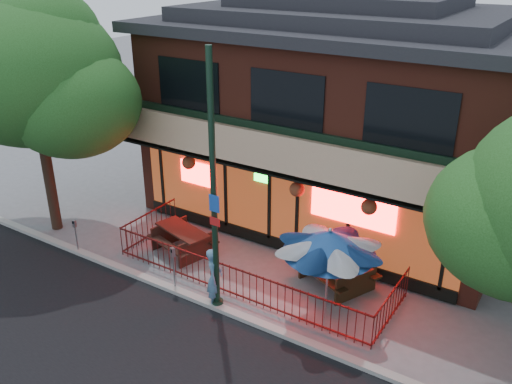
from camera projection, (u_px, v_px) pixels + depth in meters
ground at (226, 299)px, 15.13m from camera, size 80.00×80.00×0.00m
curb at (215, 306)px, 14.72m from camera, size 80.00×0.25×0.12m
restaurant_building at (341, 100)px, 18.93m from camera, size 12.96×9.49×8.05m
patio_fence at (236, 272)px, 15.26m from camera, size 8.44×2.62×1.00m
street_light at (214, 202)px, 13.54m from camera, size 0.43×0.32×7.00m
street_tree_left at (33, 65)px, 16.79m from camera, size 5.60×5.60×8.05m
picnic_table_left at (183, 237)px, 17.30m from camera, size 2.24×1.93×0.82m
picnic_table_right at (337, 267)px, 15.60m from camera, size 2.54×2.30×0.88m
patio_umbrella at (329, 242)px, 13.40m from camera, size 2.36×2.36×2.70m
pedestrian at (215, 278)px, 14.56m from camera, size 0.63×0.74×1.73m
parking_meter_near at (173, 262)px, 15.18m from camera, size 0.15×0.13×1.37m
parking_meter_far at (75, 231)px, 17.14m from camera, size 0.12×0.11×1.17m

